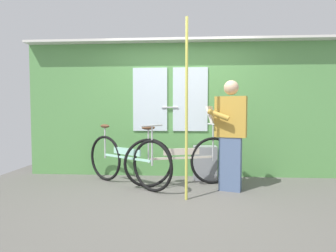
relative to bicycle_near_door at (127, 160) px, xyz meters
The scene contains 7 objects.
ground_plane 1.13m from the bicycle_near_door, 37.76° to the right, with size 6.46×4.32×0.04m, color #56544F.
train_door_wall 1.37m from the bicycle_near_door, 40.57° to the left, with size 5.46×0.28×2.37m.
bicycle_near_door is the anchor object (origin of this frame).
bicycle_leaning_behind 0.84m from the bicycle_near_door, ahead, with size 1.71×0.61×0.95m.
passenger_reading_newspaper 1.61m from the bicycle_near_door, ahead, with size 0.61×0.53×1.58m.
trash_bin_by_wall 1.33m from the bicycle_near_door, 21.89° to the left, with size 0.39×0.28×0.56m, color gray.
handrail_pole 1.35m from the bicycle_near_door, 34.52° to the right, with size 0.04×0.04×2.33m, color #C6C14C.
Camera 1 is at (0.07, -3.52, 1.14)m, focal length 29.62 mm.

